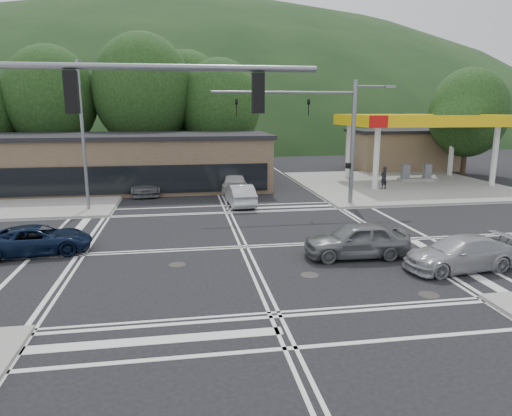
{
  "coord_description": "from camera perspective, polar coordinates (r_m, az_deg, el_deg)",
  "views": [
    {
      "loc": [
        -2.65,
        -19.92,
        6.22
      ],
      "look_at": [
        0.87,
        1.87,
        1.4
      ],
      "focal_mm": 32.0,
      "sensor_mm": 36.0,
      "label": 1
    }
  ],
  "objects": [
    {
      "name": "car_queue_b",
      "position": [
        34.54,
        -3.0,
        3.3
      ],
      "size": [
        2.15,
        4.88,
        1.63
      ],
      "primitive_type": "imported",
      "rotation": [
        0.0,
        0.0,
        3.19
      ],
      "color": "silver",
      "rests_on": "ground"
    },
    {
      "name": "tree_ne",
      "position": [
        48.0,
        25.02,
        10.73
      ],
      "size": [
        7.2,
        7.2,
        9.99
      ],
      "color": "#382619",
      "rests_on": "ground"
    },
    {
      "name": "sidewalk_nw",
      "position": [
        37.55,
        -28.24,
        1.42
      ],
      "size": [
        16.0,
        16.0,
        0.15
      ],
      "primitive_type": "cube",
      "color": "gray",
      "rests_on": "ground"
    },
    {
      "name": "tree_n_a",
      "position": [
        45.37,
        -24.26,
        12.42
      ],
      "size": [
        8.0,
        8.0,
        11.75
      ],
      "color": "#382619",
      "rests_on": "ground"
    },
    {
      "name": "tree_n_c",
      "position": [
        44.07,
        -4.54,
        12.63
      ],
      "size": [
        7.6,
        7.6,
        10.87
      ],
      "color": "#382619",
      "rests_on": "ground"
    },
    {
      "name": "car_northbound",
      "position": [
        34.99,
        -13.75,
        2.93
      ],
      "size": [
        2.55,
        5.19,
        1.45
      ],
      "primitive_type": "imported",
      "rotation": [
        0.0,
        0.0,
        0.1
      ],
      "color": "#5B5D60",
      "rests_on": "ground"
    },
    {
      "name": "convenience_store",
      "position": [
        50.49,
        17.64,
        6.83
      ],
      "size": [
        10.0,
        6.0,
        3.8
      ],
      "primitive_type": "cube",
      "color": "#846B4F",
      "rests_on": "ground"
    },
    {
      "name": "tree_n_e",
      "position": [
        47.93,
        -8.63,
        13.28
      ],
      "size": [
        8.4,
        8.4,
        11.98
      ],
      "color": "#382619",
      "rests_on": "ground"
    },
    {
      "name": "pedestrian",
      "position": [
        36.52,
        15.68,
        3.65
      ],
      "size": [
        0.73,
        0.6,
        1.72
      ],
      "primitive_type": "imported",
      "rotation": [
        0.0,
        0.0,
        3.49
      ],
      "color": "black",
      "rests_on": "sidewalk_ne"
    },
    {
      "name": "car_grey_center",
      "position": [
        19.91,
        12.43,
        -3.91
      ],
      "size": [
        4.49,
        1.94,
        1.51
      ],
      "primitive_type": "imported",
      "rotation": [
        0.0,
        0.0,
        -1.61
      ],
      "color": "slate",
      "rests_on": "ground"
    },
    {
      "name": "car_silver_east",
      "position": [
        19.71,
        24.12,
        -5.19
      ],
      "size": [
        4.69,
        2.3,
        1.31
      ],
      "primitive_type": "imported",
      "rotation": [
        0.0,
        0.0,
        -1.47
      ],
      "color": "#9C9EA3",
      "rests_on": "ground"
    },
    {
      "name": "signal_mast_sw",
      "position": [
        12.35,
        -26.92,
        5.89
      ],
      "size": [
        9.14,
        0.28,
        8.0
      ],
      "color": "slate",
      "rests_on": "ground"
    },
    {
      "name": "car_blue_west",
      "position": [
        22.11,
        -25.63,
        -3.59
      ],
      "size": [
        4.72,
        2.67,
        1.24
      ],
      "primitive_type": "imported",
      "rotation": [
        0.0,
        0.0,
        1.71
      ],
      "color": "black",
      "rests_on": "ground"
    },
    {
      "name": "tree_n_b",
      "position": [
        44.08,
        -13.95,
        14.01
      ],
      "size": [
        9.0,
        9.0,
        12.98
      ],
      "color": "#382619",
      "rests_on": "ground"
    },
    {
      "name": "commercial_row",
      "position": [
        37.54,
        -17.39,
        5.3
      ],
      "size": [
        24.0,
        8.0,
        4.0
      ],
      "primitive_type": "cube",
      "color": "brown",
      "rests_on": "ground"
    },
    {
      "name": "ground",
      "position": [
        21.04,
        -1.54,
        -4.89
      ],
      "size": [
        120.0,
        120.0,
        0.0
      ],
      "primitive_type": "plane",
      "color": "black",
      "rests_on": "ground"
    },
    {
      "name": "hill_north",
      "position": [
        110.13,
        -7.88,
        8.96
      ],
      "size": [
        252.0,
        126.0,
        140.0
      ],
      "primitive_type": "ellipsoid",
      "color": "#1A3417",
      "rests_on": "ground"
    },
    {
      "name": "streetlight_nw",
      "position": [
        29.52,
        -20.77,
        9.26
      ],
      "size": [
        2.5,
        0.25,
        9.0
      ],
      "color": "slate",
      "rests_on": "ground"
    },
    {
      "name": "car_queue_a",
      "position": [
        29.87,
        -2.0,
        1.67
      ],
      "size": [
        1.7,
        4.37,
        1.42
      ],
      "primitive_type": "imported",
      "rotation": [
        0.0,
        0.0,
        3.19
      ],
      "color": "#B7BBBF",
      "rests_on": "ground"
    },
    {
      "name": "signal_mast_ne",
      "position": [
        29.73,
        9.8,
        9.93
      ],
      "size": [
        11.65,
        0.3,
        8.0
      ],
      "color": "slate",
      "rests_on": "ground"
    },
    {
      "name": "gas_station_canopy",
      "position": [
        40.95,
        19.8,
        9.95
      ],
      "size": [
        12.32,
        8.34,
        5.75
      ],
      "color": "silver",
      "rests_on": "ground"
    },
    {
      "name": "sidewalk_ne",
      "position": [
        39.61,
        17.44,
        2.82
      ],
      "size": [
        16.0,
        16.0,
        0.15
      ],
      "primitive_type": "cube",
      "color": "gray",
      "rests_on": "ground"
    }
  ]
}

